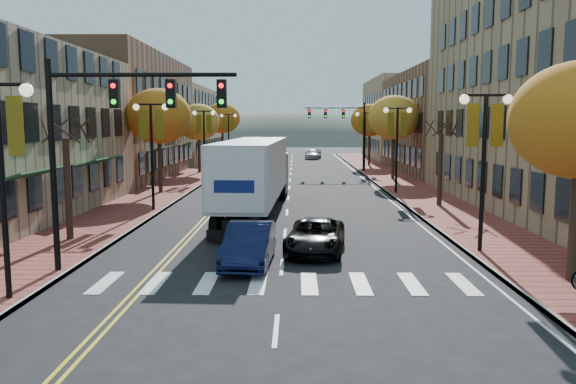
{
  "coord_description": "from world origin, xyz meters",
  "views": [
    {
      "loc": [
        0.46,
        -15.03,
        4.98
      ],
      "look_at": [
        0.17,
        7.53,
        2.2
      ],
      "focal_mm": 35.0,
      "sensor_mm": 36.0,
      "label": 1
    }
  ],
  "objects": [
    {
      "name": "tree_left_a",
      "position": [
        -9.0,
        8.0,
        2.25
      ],
      "size": [
        0.28,
        0.28,
        4.2
      ],
      "color": "#382619",
      "rests_on": "sidewalk_left"
    },
    {
      "name": "lamp_left_d",
      "position": [
        -7.5,
        52.0,
        4.29
      ],
      "size": [
        1.96,
        0.36,
        6.05
      ],
      "color": "black",
      "rests_on": "ground"
    },
    {
      "name": "car_far_oncoming",
      "position": [
        3.23,
        65.71,
        0.69
      ],
      "size": [
        1.81,
        4.27,
        1.37
      ],
      "primitive_type": "imported",
      "rotation": [
        0.0,
        0.0,
        3.23
      ],
      "color": "#B8B9C1",
      "rests_on": "ground"
    },
    {
      "name": "building_left_far",
      "position": [
        -17.0,
        61.0,
        4.75
      ],
      "size": [
        12.0,
        26.0,
        9.5
      ],
      "primitive_type": "cube",
      "color": "#9E8966",
      "rests_on": "ground"
    },
    {
      "name": "sidewalk_right",
      "position": [
        9.0,
        32.5,
        0.07
      ],
      "size": [
        4.0,
        85.0,
        0.15
      ],
      "primitive_type": "cube",
      "color": "brown",
      "rests_on": "ground"
    },
    {
      "name": "lamp_right_a",
      "position": [
        7.5,
        6.0,
        4.29
      ],
      "size": [
        1.96,
        0.36,
        6.05
      ],
      "color": "black",
      "rests_on": "ground"
    },
    {
      "name": "building_left_mid",
      "position": [
        -17.0,
        36.0,
        5.5
      ],
      "size": [
        12.0,
        24.0,
        11.0
      ],
      "primitive_type": "cube",
      "color": "brown",
      "rests_on": "ground"
    },
    {
      "name": "black_suv",
      "position": [
        1.25,
        6.32,
        0.64
      ],
      "size": [
        2.66,
        4.82,
        1.28
      ],
      "primitive_type": "imported",
      "rotation": [
        0.0,
        0.0,
        -0.12
      ],
      "color": "black",
      "rests_on": "ground"
    },
    {
      "name": "sidewalk_left",
      "position": [
        -9.0,
        32.5,
        0.07
      ],
      "size": [
        4.0,
        85.0,
        0.15
      ],
      "primitive_type": "cube",
      "color": "brown",
      "rests_on": "ground"
    },
    {
      "name": "tree_left_d",
      "position": [
        -9.0,
        58.0,
        5.6
      ],
      "size": [
        4.61,
        4.61,
        7.42
      ],
      "color": "#382619",
      "rests_on": "sidewalk_left"
    },
    {
      "name": "tree_left_b",
      "position": [
        -9.0,
        24.0,
        5.45
      ],
      "size": [
        4.48,
        4.48,
        7.21
      ],
      "color": "#382619",
      "rests_on": "sidewalk_left"
    },
    {
      "name": "navy_sedan",
      "position": [
        -1.16,
        4.32,
        0.73
      ],
      "size": [
        1.76,
        4.52,
        1.47
      ],
      "primitive_type": "imported",
      "rotation": [
        0.0,
        0.0,
        -0.05
      ],
      "color": "black",
      "rests_on": "ground"
    },
    {
      "name": "traffic_mast_far",
      "position": [
        5.48,
        42.0,
        4.92
      ],
      "size": [
        6.1,
        0.34,
        7.0
      ],
      "color": "black",
      "rests_on": "ground"
    },
    {
      "name": "lamp_right_c",
      "position": [
        7.5,
        42.0,
        4.29
      ],
      "size": [
        1.96,
        0.36,
        6.05
      ],
      "color": "black",
      "rests_on": "ground"
    },
    {
      "name": "tree_left_c",
      "position": [
        -9.0,
        40.0,
        5.05
      ],
      "size": [
        4.16,
        4.16,
        6.69
      ],
      "color": "#382619",
      "rests_on": "sidewalk_left"
    },
    {
      "name": "car_far_silver",
      "position": [
        2.77,
        62.96,
        0.67
      ],
      "size": [
        1.94,
        4.63,
        1.34
      ],
      "primitive_type": "imported",
      "rotation": [
        0.0,
        0.0,
        0.01
      ],
      "color": "#ADACB4",
      "rests_on": "ground"
    },
    {
      "name": "lamp_left_a",
      "position": [
        -7.5,
        0.0,
        4.29
      ],
      "size": [
        1.96,
        0.36,
        6.05
      ],
      "color": "black",
      "rests_on": "ground"
    },
    {
      "name": "lamp_left_c",
      "position": [
        -7.5,
        34.0,
        4.29
      ],
      "size": [
        1.96,
        0.36,
        6.05
      ],
      "color": "black",
      "rests_on": "ground"
    },
    {
      "name": "building_right_far",
      "position": [
        18.5,
        64.0,
        5.5
      ],
      "size": [
        15.0,
        20.0,
        11.0
      ],
      "primitive_type": "cube",
      "color": "#9E8966",
      "rests_on": "ground"
    },
    {
      "name": "lamp_left_b",
      "position": [
        -7.5,
        16.0,
        4.29
      ],
      "size": [
        1.96,
        0.36,
        6.05
      ],
      "color": "black",
      "rests_on": "ground"
    },
    {
      "name": "building_right_mid",
      "position": [
        18.5,
        42.0,
        5.0
      ],
      "size": [
        15.0,
        24.0,
        10.0
      ],
      "primitive_type": "cube",
      "color": "brown",
      "rests_on": "ground"
    },
    {
      "name": "traffic_mast_near",
      "position": [
        -5.48,
        3.0,
        4.92
      ],
      "size": [
        6.1,
        0.35,
        7.0
      ],
      "color": "black",
      "rests_on": "ground"
    },
    {
      "name": "tree_right_d",
      "position": [
        9.0,
        50.0,
        5.29
      ],
      "size": [
        4.35,
        4.35,
        7.0
      ],
      "color": "#382619",
      "rests_on": "sidewalk_right"
    },
    {
      "name": "ground",
      "position": [
        0.0,
        0.0,
        0.0
      ],
      "size": [
        200.0,
        200.0,
        0.0
      ],
      "primitive_type": "plane",
      "color": "black",
      "rests_on": "ground"
    },
    {
      "name": "tree_right_c",
      "position": [
        9.0,
        34.0,
        5.45
      ],
      "size": [
        4.48,
        4.48,
        7.21
      ],
      "color": "#382619",
      "rests_on": "sidewalk_right"
    },
    {
      "name": "car_far_white",
      "position": [
        -1.84,
        55.71,
        0.8
      ],
      "size": [
        2.12,
        4.8,
        1.61
      ],
      "primitive_type": "imported",
      "rotation": [
        0.0,
        0.0,
        0.05
      ],
      "color": "silver",
      "rests_on": "ground"
    },
    {
      "name": "semi_truck",
      "position": [
        -1.66,
        15.23,
        2.39
      ],
      "size": [
        3.28,
        16.46,
        4.09
      ],
      "rotation": [
        0.0,
        0.0,
        -0.04
      ],
      "color": "black",
      "rests_on": "ground"
    },
    {
      "name": "tree_right_b",
      "position": [
        9.0,
        18.0,
        2.25
      ],
      "size": [
        0.28,
        0.28,
        4.2
      ],
      "color": "#382619",
      "rests_on": "sidewalk_right"
    },
    {
      "name": "lamp_right_b",
      "position": [
        7.5,
        24.0,
        4.29
      ],
      "size": [
        1.96,
        0.36,
        6.05
      ],
      "color": "black",
      "rests_on": "ground"
    }
  ]
}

